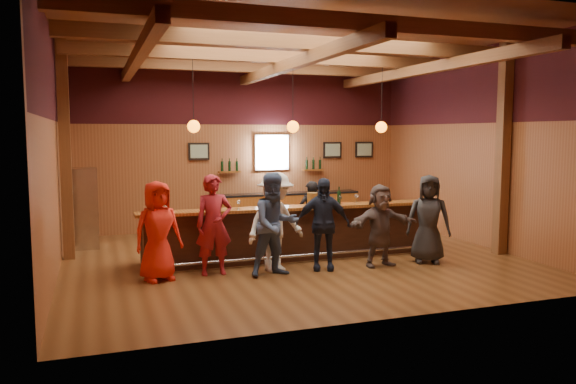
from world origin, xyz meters
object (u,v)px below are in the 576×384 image
object	(u,v)px
customer_navy	(323,224)
ice_bucket	(313,199)
customer_white	(275,222)
bartender	(311,214)
bar_counter	(291,232)
customer_redvest	(214,225)
customer_denim	(275,225)
customer_brown	(380,225)
customer_dark	(428,219)
back_bar_cabinet	(288,210)
stainless_fridge	(82,208)
bottle_a	(320,197)
customer_orange	(158,231)

from	to	relation	value
customer_navy	ice_bucket	distance (m)	1.01
customer_navy	ice_bucket	bearing A→B (deg)	98.24
customer_white	bartender	distance (m)	2.31
bar_counter	customer_redvest	distance (m)	2.06
bar_counter	customer_denim	xyz separation A→B (m)	(-0.78, -1.34, 0.41)
customer_navy	customer_brown	xyz separation A→B (m)	(1.16, -0.11, -0.07)
customer_white	customer_dark	distance (m)	3.11
back_bar_cabinet	customer_brown	distance (m)	4.90
customer_redvest	ice_bucket	xyz separation A→B (m)	(2.18, 0.61, 0.32)
customer_navy	bar_counter	bearing A→B (deg)	117.98
customer_brown	stainless_fridge	bearing A→B (deg)	141.14
back_bar_cabinet	bottle_a	distance (m)	3.93
bartender	ice_bucket	world-z (taller)	bartender
customer_denim	bartender	bearing A→B (deg)	47.40
customer_dark	customer_redvest	bearing A→B (deg)	-158.75
customer_navy	bottle_a	xyz separation A→B (m)	(0.35, 0.98, 0.39)
customer_dark	customer_denim	bearing A→B (deg)	-152.77
bottle_a	stainless_fridge	bearing A→B (deg)	150.14
back_bar_cabinet	customer_redvest	distance (m)	5.39
stainless_fridge	customer_navy	bearing A→B (deg)	-40.25
bartender	bottle_a	world-z (taller)	bartender
customer_white	customer_navy	size ratio (longest dim) A/B	1.06
customer_dark	bartender	world-z (taller)	customer_dark
stainless_fridge	customer_navy	xyz separation A→B (m)	(4.32, -3.66, -0.03)
bar_counter	bottle_a	bearing A→B (deg)	-22.62
bar_counter	back_bar_cabinet	size ratio (longest dim) A/B	1.57
customer_redvest	back_bar_cabinet	bearing A→B (deg)	56.34
stainless_fridge	customer_denim	size ratio (longest dim) A/B	0.96
customer_white	ice_bucket	xyz separation A→B (m)	(1.05, 0.75, 0.31)
stainless_fridge	customer_navy	distance (m)	5.66
customer_denim	bottle_a	size ratio (longest dim) A/B	4.96
stainless_fridge	bartender	world-z (taller)	stainless_fridge
customer_denim	bottle_a	world-z (taller)	customer_denim
customer_white	ice_bucket	size ratio (longest dim) A/B	7.26
customer_redvest	customer_white	world-z (taller)	customer_white
customer_navy	ice_bucket	world-z (taller)	customer_navy
customer_white	customer_orange	bearing A→B (deg)	161.30
bar_counter	bartender	size ratio (longest dim) A/B	4.18
ice_bucket	bottle_a	world-z (taller)	bottle_a
customer_denim	bartender	size ratio (longest dim) A/B	1.24
stainless_fridge	back_bar_cabinet	bearing A→B (deg)	11.93
bar_counter	ice_bucket	world-z (taller)	ice_bucket
stainless_fridge	customer_brown	size ratio (longest dim) A/B	1.13
customer_redvest	ice_bucket	size ratio (longest dim) A/B	7.17
customer_dark	bartender	distance (m)	2.71
customer_orange	customer_navy	size ratio (longest dim) A/B	1.00
customer_redvest	customer_dark	size ratio (longest dim) A/B	1.04
customer_redvest	customer_white	xyz separation A→B (m)	(1.13, -0.14, 0.01)
bottle_a	back_bar_cabinet	bearing A→B (deg)	80.52
customer_white	customer_dark	size ratio (longest dim) A/B	1.06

